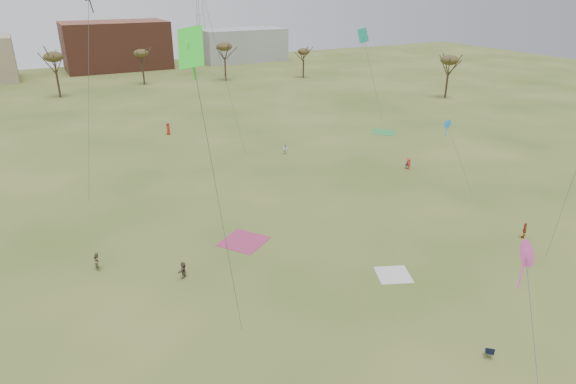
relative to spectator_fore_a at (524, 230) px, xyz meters
name	(u,v)px	position (x,y,z in m)	size (l,w,h in m)	color
ground	(372,332)	(-19.94, -4.43, -0.73)	(260.00, 260.00, 0.00)	#3A5119
spectator_fore_a	(524,230)	(0.00, 0.00, 0.00)	(0.86, 0.36, 1.47)	#A4461C
spectator_fore_b	(98,261)	(-34.72, 12.08, 0.00)	(0.72, 0.56, 1.47)	#7A6E4E
spectator_fore_c	(183,270)	(-29.02, 7.69, -0.06)	(1.25, 0.40, 1.34)	brown
flyer_mid_b	(408,163)	(2.49, 18.76, 0.03)	(0.98, 0.57, 1.52)	#E0402A
spectator_mid_e	(285,149)	(-8.20, 30.94, 0.00)	(0.72, 0.56, 1.47)	silver
flyer_far_b	(168,129)	(-19.65, 47.43, 0.17)	(0.88, 0.58, 1.81)	#AD2B1D
blanket_cream	(393,275)	(-14.30, 0.44, -0.73)	(2.56, 2.56, 0.03)	silver
blanket_plum	(244,241)	(-22.65, 10.92, -0.73)	(3.62, 3.62, 0.03)	#A4325A
blanket_olive	(384,132)	(10.01, 33.40, -0.73)	(3.44, 3.44, 0.03)	#348F44
camp_chair_center	(489,354)	(-15.02, -9.67, -0.47)	(0.74, 0.74, 0.87)	#121733
camp_chair_right	(408,166)	(2.67, 19.02, -0.47)	(0.73, 0.71, 0.87)	#15163B
kites_aloft	(213,24)	(-21.85, 18.01, 17.16)	(64.94, 58.13, 26.28)	#29DA26
tree_line	(111,64)	(-22.78, 74.69, 6.35)	(117.44, 49.32, 8.91)	#3A2B1E
building_brick	(116,45)	(-14.94, 115.57, 5.27)	(26.00, 16.00, 12.00)	brown
building_grey	(242,45)	(20.06, 113.57, 3.77)	(24.00, 12.00, 9.00)	gray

